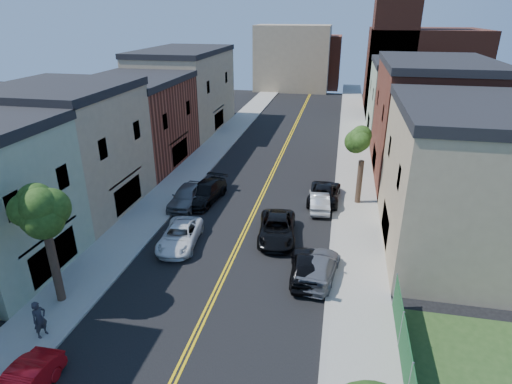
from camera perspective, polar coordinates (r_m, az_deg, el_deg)
The scene contains 24 objects.
sidewalk_left at distance 46.54m, azimuth -6.50°, elevation 5.27°, with size 3.20×100.00×0.15m, color gray.
sidewalk_right at distance 44.43m, azimuth 13.35°, elevation 3.89°, with size 3.20×100.00×0.15m, color gray.
curb_left at distance 46.04m, azimuth -4.42°, elevation 5.15°, with size 0.30×100.00×0.15m, color gray.
curb_right at distance 44.39m, azimuth 11.09°, elevation 4.07°, with size 0.30×100.00×0.15m, color gray.
bldg_left_tan_near at distance 35.08m, azimuth -24.03°, elevation 4.89°, with size 9.00×10.00×9.00m, color #998466.
bldg_left_brick at distance 44.23m, azimuth -15.97°, elevation 8.85°, with size 9.00×12.00×8.00m, color brown.
bldg_left_tan_far at distance 56.58m, azimuth -9.63°, elevation 13.22°, with size 9.00×16.00×9.50m, color #998466.
bldg_right_tan at distance 28.95m, azimuth 26.68°, elevation 0.74°, with size 9.00×12.00×9.00m, color #998466.
bldg_right_brick at distance 41.87m, azimuth 22.45°, elevation 8.62°, with size 9.00×14.00×10.00m, color brown.
bldg_right_palegrn at distance 55.53m, azimuth 20.00°, elevation 11.45°, with size 9.00×12.00×8.50m, color gray.
church at distance 70.21m, azimuth 20.77°, elevation 16.08°, with size 16.20×14.20×22.60m.
backdrop_left at distance 85.03m, azimuth 4.96°, elevation 17.61°, with size 14.00×8.00×12.00m, color #998466.
backdrop_center at distance 88.72m, azimuth 7.94°, elevation 17.07°, with size 10.00×8.00×10.00m, color brown.
tree_left_mid at distance 22.63m, azimuth -27.47°, elevation 0.37°, with size 5.20×5.20×9.29m.
tree_right_far at distance 33.22m, azimuth 14.50°, elevation 7.52°, with size 4.40×4.40×8.03m.
white_pickup at distance 28.48m, azimuth -10.28°, elevation -5.85°, with size 2.29×4.97×1.38m, color silver.
grey_car_left at distance 33.99m, azimuth -9.35°, elevation -0.51°, with size 1.97×4.90×1.67m, color #585B60.
black_car_left at distance 34.56m, azimuth -6.93°, elevation -0.04°, with size 2.19×5.40×1.57m, color black.
grey_car_right at distance 25.09m, azimuth 8.54°, elevation -10.05°, with size 1.97×4.85×1.41m, color slate.
black_car_right at distance 24.94m, azimuth 6.79°, elevation -10.00°, with size 1.81×4.49×1.53m, color black.
silver_car_right at distance 33.37m, azimuth 8.55°, elevation -1.18°, with size 1.47×4.23×1.39m, color #B3B6BB.
dark_car_right_far at distance 34.96m, azimuth 9.27°, elevation 0.00°, with size 2.43×5.26×1.46m, color black.
black_suv_lane at distance 28.83m, azimuth 2.86°, elevation -4.98°, with size 2.45×5.32×1.48m, color black.
pedestrian_left at distance 22.99m, azimuth -27.28°, elevation -15.08°, with size 0.69×0.46×1.91m, color #26262D.
Camera 1 is at (6.06, -2.01, 14.42)m, focal length 29.50 mm.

